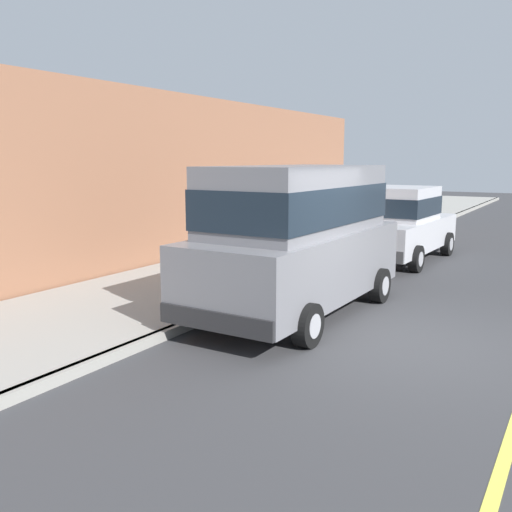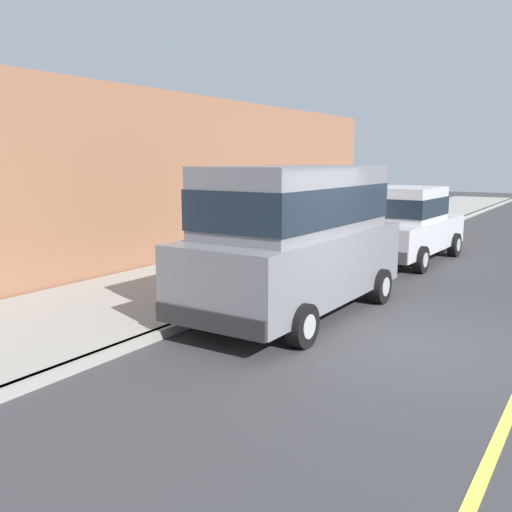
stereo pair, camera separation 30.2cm
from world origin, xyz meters
TOP-DOWN VIEW (x-y plane):
  - ground_plane at (0.00, 0.00)m, footprint 80.00×80.00m
  - curb at (-3.20, 0.00)m, footprint 0.16×64.00m
  - sidewalk at (-5.00, 0.00)m, footprint 3.60×64.00m
  - car_grey_van at (-2.15, 0.63)m, footprint 2.19×4.93m
  - car_silver_sedan at (-2.20, 6.66)m, footprint 2.15×4.66m
  - dog_white at (-4.82, 1.59)m, footprint 0.43×0.69m
  - building_facade at (-7.10, 4.23)m, footprint 0.50×20.00m

SIDE VIEW (x-z plane):
  - ground_plane at x=0.00m, z-range 0.00..0.00m
  - curb at x=-3.20m, z-range 0.00..0.14m
  - sidewalk at x=-5.00m, z-range 0.00..0.14m
  - dog_white at x=-4.82m, z-range 0.18..0.67m
  - car_silver_sedan at x=-2.20m, z-range 0.02..1.94m
  - car_grey_van at x=-2.15m, z-range 0.13..2.65m
  - building_facade at x=-7.10m, z-range 0.00..4.24m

